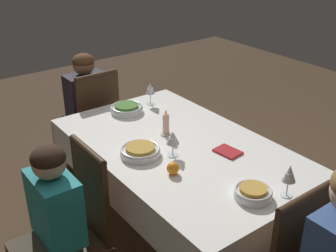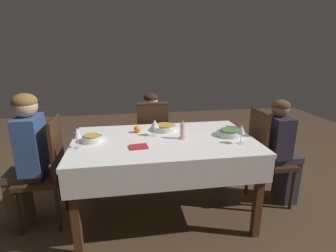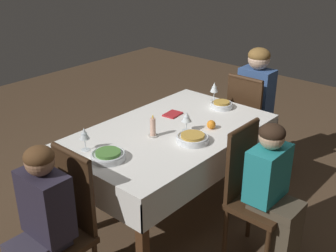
{
  "view_description": "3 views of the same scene",
  "coord_description": "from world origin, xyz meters",
  "px_view_note": "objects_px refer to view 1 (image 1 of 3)",
  "views": [
    {
      "loc": [
        -1.69,
        1.35,
        1.94
      ],
      "look_at": [
        0.01,
        0.08,
        0.9
      ],
      "focal_mm": 45.0,
      "sensor_mm": 36.0,
      "label": 1
    },
    {
      "loc": [
        -0.31,
        -2.11,
        1.52
      ],
      "look_at": [
        0.03,
        -0.07,
        0.9
      ],
      "focal_mm": 28.0,
      "sensor_mm": 36.0,
      "label": 2
    },
    {
      "loc": [
        2.11,
        1.83,
        2.06
      ],
      "look_at": [
        0.05,
        0.03,
        0.81
      ],
      "focal_mm": 45.0,
      "sensor_mm": 36.0,
      "label": 3
    }
  ],
  "objects_px": {
    "person_child_teal": "(46,233)",
    "wine_glass_east": "(150,89)",
    "chair_north": "(77,227)",
    "bowl_west": "(253,192)",
    "orange_fruit": "(173,168)",
    "dining_table": "(180,158)",
    "bowl_north": "(140,151)",
    "chair_east": "(94,124)",
    "wine_glass_north": "(173,138)",
    "napkin_red_folded": "(228,152)",
    "wine_glass_west": "(289,174)",
    "candle_centerpiece": "(166,126)",
    "person_child_dark": "(85,111)",
    "bowl_east": "(127,108)"
  },
  "relations": [
    {
      "from": "person_child_teal",
      "to": "wine_glass_east",
      "type": "relative_size",
      "value": 6.4
    },
    {
      "from": "chair_north",
      "to": "bowl_west",
      "type": "bearing_deg",
      "value": 48.78
    },
    {
      "from": "orange_fruit",
      "to": "bowl_west",
      "type": "bearing_deg",
      "value": -155.55
    },
    {
      "from": "dining_table",
      "to": "bowl_north",
      "type": "xyz_separation_m",
      "value": [
        0.04,
        0.25,
        0.11
      ]
    },
    {
      "from": "chair_north",
      "to": "bowl_north",
      "type": "xyz_separation_m",
      "value": [
        0.08,
        -0.45,
        0.27
      ]
    },
    {
      "from": "chair_east",
      "to": "wine_glass_north",
      "type": "xyz_separation_m",
      "value": [
        -1.07,
        0.05,
        0.35
      ]
    },
    {
      "from": "chair_north",
      "to": "wine_glass_east",
      "type": "distance_m",
      "value": 1.16
    },
    {
      "from": "wine_glass_north",
      "to": "napkin_red_folded",
      "type": "distance_m",
      "value": 0.33
    },
    {
      "from": "wine_glass_east",
      "to": "chair_east",
      "type": "bearing_deg",
      "value": 33.39
    },
    {
      "from": "wine_glass_west",
      "to": "candle_centerpiece",
      "type": "height_order",
      "value": "wine_glass_west"
    },
    {
      "from": "bowl_west",
      "to": "napkin_red_folded",
      "type": "relative_size",
      "value": 1.17
    },
    {
      "from": "bowl_west",
      "to": "wine_glass_north",
      "type": "bearing_deg",
      "value": 6.76
    },
    {
      "from": "person_child_dark",
      "to": "orange_fruit",
      "type": "xyz_separation_m",
      "value": [
        -1.38,
        0.17,
        0.21
      ]
    },
    {
      "from": "dining_table",
      "to": "bowl_east",
      "type": "relative_size",
      "value": 7.01
    },
    {
      "from": "wine_glass_east",
      "to": "bowl_north",
      "type": "bearing_deg",
      "value": 140.98
    },
    {
      "from": "person_child_dark",
      "to": "wine_glass_north",
      "type": "relative_size",
      "value": 7.11
    },
    {
      "from": "wine_glass_north",
      "to": "candle_centerpiece",
      "type": "height_order",
      "value": "candle_centerpiece"
    },
    {
      "from": "wine_glass_east",
      "to": "candle_centerpiece",
      "type": "bearing_deg",
      "value": 156.63
    },
    {
      "from": "chair_north",
      "to": "orange_fruit",
      "type": "distance_m",
      "value": 0.58
    },
    {
      "from": "dining_table",
      "to": "wine_glass_east",
      "type": "bearing_deg",
      "value": -18.92
    },
    {
      "from": "chair_east",
      "to": "wine_glass_north",
      "type": "distance_m",
      "value": 1.13
    },
    {
      "from": "chair_east",
      "to": "wine_glass_east",
      "type": "distance_m",
      "value": 0.59
    },
    {
      "from": "dining_table",
      "to": "chair_east",
      "type": "bearing_deg",
      "value": 2.97
    },
    {
      "from": "bowl_east",
      "to": "bowl_north",
      "type": "xyz_separation_m",
      "value": [
        -0.55,
        0.25,
        -0.0
      ]
    },
    {
      "from": "wine_glass_east",
      "to": "bowl_north",
      "type": "distance_m",
      "value": 0.73
    },
    {
      "from": "bowl_north",
      "to": "orange_fruit",
      "type": "distance_m",
      "value": 0.26
    },
    {
      "from": "bowl_north",
      "to": "napkin_red_folded",
      "type": "relative_size",
      "value": 1.47
    },
    {
      "from": "chair_east",
      "to": "bowl_north",
      "type": "bearing_deg",
      "value": 78.41
    },
    {
      "from": "dining_table",
      "to": "person_child_dark",
      "type": "distance_m",
      "value": 1.17
    },
    {
      "from": "napkin_red_folded",
      "to": "bowl_east",
      "type": "bearing_deg",
      "value": 11.32
    },
    {
      "from": "candle_centerpiece",
      "to": "wine_glass_west",
      "type": "bearing_deg",
      "value": -174.39
    },
    {
      "from": "person_child_teal",
      "to": "candle_centerpiece",
      "type": "xyz_separation_m",
      "value": [
        0.19,
        -0.87,
        0.26
      ]
    },
    {
      "from": "chair_east",
      "to": "person_child_teal",
      "type": "bearing_deg",
      "value": 52.15
    },
    {
      "from": "chair_east",
      "to": "bowl_east",
      "type": "height_order",
      "value": "chair_east"
    },
    {
      "from": "bowl_east",
      "to": "wine_glass_east",
      "type": "height_order",
      "value": "wine_glass_east"
    },
    {
      "from": "wine_glass_east",
      "to": "napkin_red_folded",
      "type": "relative_size",
      "value": 1.03
    },
    {
      "from": "bowl_north",
      "to": "orange_fruit",
      "type": "relative_size",
      "value": 3.48
    },
    {
      "from": "person_child_dark",
      "to": "bowl_north",
      "type": "bearing_deg",
      "value": 80.0
    },
    {
      "from": "wine_glass_east",
      "to": "napkin_red_folded",
      "type": "bearing_deg",
      "value": 176.96
    },
    {
      "from": "bowl_north",
      "to": "person_child_dark",
      "type": "bearing_deg",
      "value": -10.0
    },
    {
      "from": "candle_centerpiece",
      "to": "orange_fruit",
      "type": "xyz_separation_m",
      "value": [
        -0.38,
        0.23,
        -0.03
      ]
    },
    {
      "from": "person_child_dark",
      "to": "orange_fruit",
      "type": "height_order",
      "value": "person_child_dark"
    },
    {
      "from": "person_child_dark",
      "to": "candle_centerpiece",
      "type": "height_order",
      "value": "person_child_dark"
    },
    {
      "from": "person_child_teal",
      "to": "candle_centerpiece",
      "type": "distance_m",
      "value": 0.93
    },
    {
      "from": "chair_east",
      "to": "napkin_red_folded",
      "type": "xyz_separation_m",
      "value": [
        -1.23,
        -0.22,
        0.25
      ]
    },
    {
      "from": "wine_glass_west",
      "to": "wine_glass_east",
      "type": "distance_m",
      "value": 1.31
    },
    {
      "from": "candle_centerpiece",
      "to": "bowl_west",
      "type": "bearing_deg",
      "value": 175.87
    },
    {
      "from": "person_child_teal",
      "to": "orange_fruit",
      "type": "relative_size",
      "value": 15.7
    },
    {
      "from": "wine_glass_east",
      "to": "orange_fruit",
      "type": "height_order",
      "value": "wine_glass_east"
    },
    {
      "from": "person_child_dark",
      "to": "wine_glass_north",
      "type": "bearing_deg",
      "value": 87.55
    }
  ]
}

